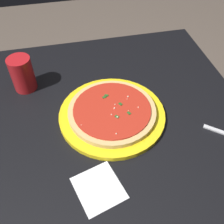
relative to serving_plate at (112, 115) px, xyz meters
name	(u,v)px	position (x,y,z in m)	size (l,w,h in m)	color
ground_plane	(108,212)	(0.01, -0.02, -0.74)	(5.00, 5.00, 0.00)	brown
restaurant_table	(106,144)	(0.01, -0.02, -0.14)	(0.91, 0.93, 0.73)	black
serving_plate	(112,115)	(0.00, 0.00, 0.00)	(0.33, 0.33, 0.02)	yellow
pizza	(112,111)	(0.00, 0.00, 0.02)	(0.27, 0.27, 0.02)	#DBB26B
cup_tall_drink	(22,74)	(-0.20, -0.26, 0.05)	(0.08, 0.08, 0.12)	#B2191E
napkin_folded_right	(99,188)	(0.23, -0.09, -0.01)	(0.12, 0.11, 0.00)	white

